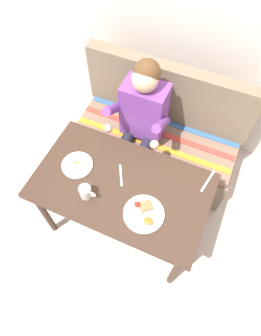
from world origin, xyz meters
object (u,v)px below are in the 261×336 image
(coffee_mug, at_px, (86,192))
(knife, at_px, (208,181))
(table, at_px, (122,190))
(fork, at_px, (121,175))
(person, at_px, (141,118))
(couch, at_px, (157,138))
(plate_breakfast, at_px, (144,213))
(plate_eggs, at_px, (77,165))

(coffee_mug, xyz_separation_m, knife, (0.71, 0.43, -0.05))
(table, relative_size, knife, 6.00)
(fork, bearing_deg, person, 69.47)
(person, bearing_deg, couch, 58.43)
(couch, relative_size, plate_breakfast, 5.45)
(plate_breakfast, xyz_separation_m, knife, (0.31, 0.40, -0.01))
(plate_breakfast, bearing_deg, coffee_mug, -175.69)
(fork, height_order, knife, same)
(person, distance_m, plate_eggs, 0.63)
(plate_breakfast, height_order, knife, plate_breakfast)
(table, xyz_separation_m, person, (-0.11, 0.59, 0.09))
(plate_breakfast, relative_size, coffee_mug, 2.24)
(coffee_mug, bearing_deg, plate_breakfast, 4.31)
(couch, distance_m, coffee_mug, 1.05)
(coffee_mug, bearing_deg, couch, 79.11)
(couch, bearing_deg, coffee_mug, -100.89)
(plate_eggs, distance_m, coffee_mug, 0.25)
(couch, relative_size, fork, 8.47)
(coffee_mug, bearing_deg, knife, 31.31)
(couch, xyz_separation_m, fork, (-0.03, -0.70, 0.40))
(fork, bearing_deg, table, -90.00)
(couch, bearing_deg, plate_eggs, -114.81)
(table, distance_m, coffee_mug, 0.28)
(plate_eggs, distance_m, fork, 0.32)
(couch, height_order, fork, couch)
(knife, bearing_deg, couch, 147.57)
(table, xyz_separation_m, plate_eggs, (-0.35, 0.01, 0.09))
(fork, bearing_deg, couch, 58.76)
(person, xyz_separation_m, plate_eggs, (-0.24, -0.58, -0.00))
(couch, height_order, plate_eggs, couch)
(knife, bearing_deg, plate_eggs, -152.89)
(plate_breakfast, xyz_separation_m, coffee_mug, (-0.40, -0.03, 0.04))
(table, height_order, fork, fork)
(plate_breakfast, bearing_deg, person, 114.21)
(couch, xyz_separation_m, coffee_mug, (-0.18, -0.93, 0.45))
(coffee_mug, bearing_deg, fork, 57.62)
(plate_breakfast, distance_m, plate_eggs, 0.59)
(table, relative_size, person, 0.99)
(table, height_order, person, person)
(table, relative_size, plate_breakfast, 4.54)
(person, height_order, knife, person)
(plate_eggs, xyz_separation_m, fork, (0.31, 0.05, -0.01))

